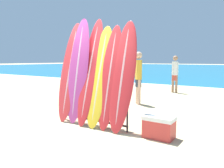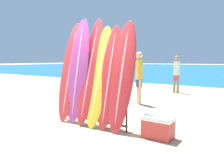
{
  "view_description": "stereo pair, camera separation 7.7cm",
  "coord_description": "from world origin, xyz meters",
  "px_view_note": "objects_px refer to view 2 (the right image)",
  "views": [
    {
      "loc": [
        3.49,
        -3.42,
        1.52
      ],
      "look_at": [
        0.37,
        1.28,
        0.89
      ],
      "focal_mm": 35.0,
      "sensor_mm": 36.0,
      "label": 1
    },
    {
      "loc": [
        3.55,
        -3.38,
        1.52
      ],
      "look_at": [
        0.37,
        1.28,
        0.89
      ],
      "focal_mm": 35.0,
      "sensor_mm": 36.0,
      "label": 2
    }
  ],
  "objects_px": {
    "surfboard_slot_1": "(78,70)",
    "person_near_water": "(176,73)",
    "surfboard_slot_4": "(109,77)",
    "surfboard_slot_3": "(99,76)",
    "surfboard_slot_2": "(90,71)",
    "surfboard_rack": "(93,105)",
    "surfboard_slot_0": "(70,71)",
    "cooler_box": "(158,127)",
    "person_mid_beach": "(139,76)",
    "surfboard_slot_5": "(122,76)"
  },
  "relations": [
    {
      "from": "surfboard_rack",
      "to": "surfboard_slot_3",
      "type": "bearing_deg",
      "value": 19.51
    },
    {
      "from": "surfboard_slot_2",
      "to": "person_near_water",
      "type": "bearing_deg",
      "value": 88.92
    },
    {
      "from": "surfboard_slot_1",
      "to": "person_mid_beach",
      "type": "xyz_separation_m",
      "value": [
        0.24,
        2.74,
        -0.29
      ]
    },
    {
      "from": "surfboard_slot_1",
      "to": "surfboard_slot_4",
      "type": "relative_size",
      "value": 1.1
    },
    {
      "from": "surfboard_rack",
      "to": "surfboard_slot_4",
      "type": "bearing_deg",
      "value": 5.74
    },
    {
      "from": "cooler_box",
      "to": "surfboard_slot_1",
      "type": "bearing_deg",
      "value": -179.73
    },
    {
      "from": "surfboard_rack",
      "to": "surfboard_slot_2",
      "type": "distance_m",
      "value": 0.8
    },
    {
      "from": "surfboard_slot_3",
      "to": "surfboard_slot_1",
      "type": "bearing_deg",
      "value": -178.57
    },
    {
      "from": "cooler_box",
      "to": "person_mid_beach",
      "type": "bearing_deg",
      "value": 123.88
    },
    {
      "from": "person_mid_beach",
      "to": "cooler_box",
      "type": "xyz_separation_m",
      "value": [
        1.83,
        -2.73,
        -0.76
      ]
    },
    {
      "from": "surfboard_slot_4",
      "to": "surfboard_slot_5",
      "type": "relative_size",
      "value": 0.97
    },
    {
      "from": "surfboard_slot_5",
      "to": "person_mid_beach",
      "type": "bearing_deg",
      "value": 110.24
    },
    {
      "from": "surfboard_slot_1",
      "to": "surfboard_slot_2",
      "type": "height_order",
      "value": "surfboard_slot_1"
    },
    {
      "from": "person_near_water",
      "to": "person_mid_beach",
      "type": "distance_m",
      "value": 3.31
    },
    {
      "from": "cooler_box",
      "to": "surfboard_slot_4",
      "type": "bearing_deg",
      "value": -179.72
    },
    {
      "from": "surfboard_slot_1",
      "to": "cooler_box",
      "type": "distance_m",
      "value": 2.33
    },
    {
      "from": "person_near_water",
      "to": "cooler_box",
      "type": "height_order",
      "value": "person_near_water"
    },
    {
      "from": "person_mid_beach",
      "to": "cooler_box",
      "type": "relative_size",
      "value": 3.03
    },
    {
      "from": "surfboard_slot_2",
      "to": "person_mid_beach",
      "type": "xyz_separation_m",
      "value": [
        -0.1,
        2.7,
        -0.28
      ]
    },
    {
      "from": "surfboard_slot_3",
      "to": "surfboard_slot_0",
      "type": "bearing_deg",
      "value": 179.4
    },
    {
      "from": "surfboard_slot_1",
      "to": "person_near_water",
      "type": "relative_size",
      "value": 1.48
    },
    {
      "from": "surfboard_slot_0",
      "to": "surfboard_slot_5",
      "type": "xyz_separation_m",
      "value": [
        1.55,
        -0.02,
        -0.05
      ]
    },
    {
      "from": "surfboard_slot_4",
      "to": "surfboard_slot_3",
      "type": "bearing_deg",
      "value": 177.68
    },
    {
      "from": "surfboard_slot_1",
      "to": "surfboard_slot_5",
      "type": "xyz_separation_m",
      "value": [
        1.25,
        0.01,
        -0.08
      ]
    },
    {
      "from": "surfboard_slot_5",
      "to": "surfboard_slot_4",
      "type": "bearing_deg",
      "value": -179.33
    },
    {
      "from": "surfboard_slot_4",
      "to": "person_near_water",
      "type": "distance_m",
      "value": 6.06
    },
    {
      "from": "surfboard_rack",
      "to": "surfboard_slot_2",
      "type": "bearing_deg",
      "value": 148.05
    },
    {
      "from": "surfboard_slot_2",
      "to": "surfboard_slot_4",
      "type": "xyz_separation_m",
      "value": [
        0.59,
        -0.04,
        -0.11
      ]
    },
    {
      "from": "person_near_water",
      "to": "surfboard_slot_4",
      "type": "bearing_deg",
      "value": -77.28
    },
    {
      "from": "surfboard_slot_1",
      "to": "person_near_water",
      "type": "xyz_separation_m",
      "value": [
        0.45,
        6.05,
        -0.34
      ]
    },
    {
      "from": "surfboard_slot_3",
      "to": "person_near_water",
      "type": "distance_m",
      "value": 6.04
    },
    {
      "from": "surfboard_slot_0",
      "to": "surfboard_slot_4",
      "type": "xyz_separation_m",
      "value": [
        1.22,
        -0.02,
        -0.08
      ]
    },
    {
      "from": "surfboard_slot_1",
      "to": "surfboard_slot_3",
      "type": "relative_size",
      "value": 1.1
    },
    {
      "from": "surfboard_slot_0",
      "to": "surfboard_slot_5",
      "type": "bearing_deg",
      "value": -0.66
    },
    {
      "from": "surfboard_slot_0",
      "to": "surfboard_slot_1",
      "type": "xyz_separation_m",
      "value": [
        0.3,
        -0.03,
        0.04
      ]
    },
    {
      "from": "surfboard_slot_4",
      "to": "cooler_box",
      "type": "height_order",
      "value": "surfboard_slot_4"
    },
    {
      "from": "surfboard_rack",
      "to": "cooler_box",
      "type": "bearing_deg",
      "value": 1.82
    },
    {
      "from": "surfboard_slot_3",
      "to": "person_near_water",
      "type": "height_order",
      "value": "surfboard_slot_3"
    },
    {
      "from": "surfboard_slot_0",
      "to": "cooler_box",
      "type": "height_order",
      "value": "surfboard_slot_0"
    },
    {
      "from": "person_near_water",
      "to": "person_mid_beach",
      "type": "height_order",
      "value": "person_mid_beach"
    },
    {
      "from": "surfboard_slot_3",
      "to": "surfboard_slot_4",
      "type": "xyz_separation_m",
      "value": [
        0.29,
        -0.01,
        -0.0
      ]
    },
    {
      "from": "surfboard_slot_4",
      "to": "person_mid_beach",
      "type": "bearing_deg",
      "value": 104.05
    },
    {
      "from": "surfboard_rack",
      "to": "surfboard_slot_3",
      "type": "distance_m",
      "value": 0.71
    },
    {
      "from": "surfboard_slot_2",
      "to": "cooler_box",
      "type": "bearing_deg",
      "value": -1.15
    },
    {
      "from": "surfboard_slot_3",
      "to": "surfboard_slot_4",
      "type": "distance_m",
      "value": 0.29
    },
    {
      "from": "surfboard_slot_4",
      "to": "surfboard_slot_2",
      "type": "bearing_deg",
      "value": 176.07
    },
    {
      "from": "surfboard_slot_1",
      "to": "person_mid_beach",
      "type": "relative_size",
      "value": 1.41
    },
    {
      "from": "surfboard_slot_0",
      "to": "surfboard_slot_2",
      "type": "distance_m",
      "value": 0.64
    },
    {
      "from": "surfboard_slot_1",
      "to": "surfboard_slot_2",
      "type": "distance_m",
      "value": 0.34
    },
    {
      "from": "surfboard_rack",
      "to": "surfboard_slot_5",
      "type": "distance_m",
      "value": 1.05
    }
  ]
}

